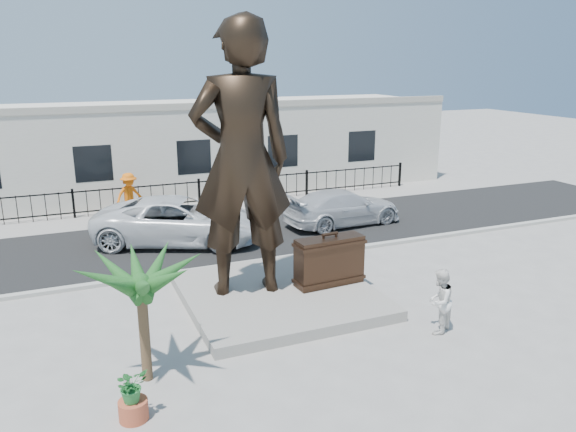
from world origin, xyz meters
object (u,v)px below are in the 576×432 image
Objects in this scene: suitcase at (329,261)px; tourist at (440,301)px; statue at (241,160)px; car_white at (179,220)px.

tourist is (1.45, -3.22, -0.18)m from suitcase.
tourist is at bearing 144.11° from statue.
statue is 6.28m from tourist.
suitcase is 1.21× the size of tourist.
car_white is at bearing -75.41° from statue.
tourist is at bearing -131.53° from car_white.
tourist is at bearing -69.53° from suitcase.
car_white is at bearing -97.18° from tourist.
statue reaches higher than car_white.
statue reaches higher than suitcase.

